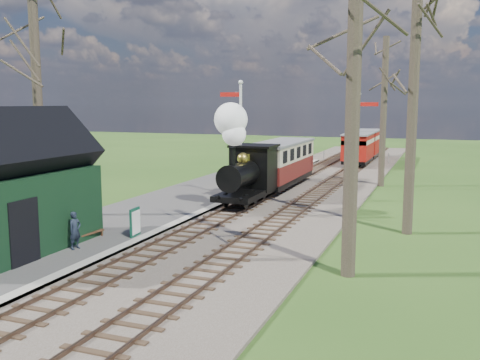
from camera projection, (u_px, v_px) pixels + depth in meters
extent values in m
plane|color=#2B5019|center=(28.00, 320.00, 12.60)|extent=(140.00, 140.00, 0.00)
ellipsoid|color=#385B23|center=(193.00, 238.00, 79.01)|extent=(57.60, 36.00, 16.20)
ellipsoid|color=#385B23|center=(444.00, 276.00, 71.79)|extent=(70.40, 44.00, 19.80)
ellipsoid|color=#385B23|center=(320.00, 243.00, 82.51)|extent=(64.00, 40.00, 18.00)
cube|color=brown|center=(306.00, 186.00, 32.48)|extent=(8.00, 60.00, 0.10)
cube|color=brown|center=(278.00, 183.00, 33.10)|extent=(0.07, 60.00, 0.12)
cube|color=brown|center=(294.00, 184.00, 32.75)|extent=(0.07, 60.00, 0.12)
cube|color=#38281C|center=(286.00, 184.00, 32.93)|extent=(1.60, 60.00, 0.09)
cube|color=brown|center=(319.00, 186.00, 32.19)|extent=(0.07, 60.00, 0.12)
cube|color=brown|center=(336.00, 186.00, 31.83)|extent=(0.07, 60.00, 0.12)
cube|color=#38281C|center=(327.00, 187.00, 32.02)|extent=(1.60, 60.00, 0.09)
cube|color=#474442|center=(174.00, 203.00, 26.76)|extent=(5.00, 44.00, 0.20)
cube|color=#B2AD9E|center=(216.00, 206.00, 25.95)|extent=(0.40, 44.00, 0.21)
cube|color=black|center=(10.00, 213.00, 17.59)|extent=(3.00, 6.00, 2.60)
cube|color=black|center=(6.00, 157.00, 17.33)|extent=(3.25, 6.30, 3.25)
cube|color=black|center=(24.00, 232.00, 16.18)|extent=(0.06, 1.20, 2.00)
cylinder|color=silver|center=(241.00, 144.00, 27.21)|extent=(0.14, 0.14, 6.00)
sphere|color=silver|center=(241.00, 82.00, 26.77)|extent=(0.24, 0.24, 0.24)
cube|color=#B7140F|center=(230.00, 94.00, 27.05)|extent=(1.10, 0.08, 0.22)
cube|color=black|center=(241.00, 116.00, 27.01)|extent=(0.18, 0.06, 0.30)
cylinder|color=silver|center=(357.00, 143.00, 31.04)|extent=(0.14, 0.14, 5.50)
sphere|color=silver|center=(359.00, 94.00, 30.63)|extent=(0.24, 0.24, 0.24)
cube|color=#B7140F|center=(368.00, 104.00, 30.52)|extent=(1.10, 0.08, 0.22)
cube|color=black|center=(358.00, 123.00, 30.87)|extent=(0.18, 0.06, 0.30)
cylinder|color=#382D23|center=(37.00, 93.00, 22.70)|extent=(0.41, 0.41, 11.00)
cylinder|color=#382D23|center=(354.00, 70.00, 15.00)|extent=(0.42, 0.42, 12.00)
cylinder|color=#382D23|center=(413.00, 105.00, 20.23)|extent=(0.40, 0.40, 10.00)
cylinder|color=#382D23|center=(384.00, 113.00, 32.21)|extent=(0.39, 0.39, 9.00)
cube|color=slate|center=(334.00, 154.00, 45.68)|extent=(12.60, 0.02, 0.01)
cube|color=slate|center=(334.00, 157.00, 45.72)|extent=(12.60, 0.02, 0.02)
cylinder|color=slate|center=(334.00, 157.00, 45.72)|extent=(0.08, 0.08, 1.00)
cube|color=black|center=(245.00, 193.00, 26.19)|extent=(1.85, 4.36, 0.27)
cylinder|color=black|center=(241.00, 175.00, 25.44)|extent=(1.20, 2.83, 1.20)
cube|color=black|center=(254.00, 168.00, 27.24)|extent=(1.96, 1.74, 2.18)
cylinder|color=black|center=(232.00, 157.00, 24.30)|extent=(0.31, 0.31, 0.87)
sphere|color=gold|center=(243.00, 158.00, 25.64)|extent=(0.57, 0.57, 0.57)
sphere|color=white|center=(234.00, 134.00, 24.11)|extent=(1.09, 1.09, 1.09)
sphere|color=white|center=(231.00, 119.00, 24.19)|extent=(1.53, 1.53, 1.53)
cylinder|color=black|center=(226.00, 200.00, 25.18)|extent=(0.11, 0.70, 0.70)
cylinder|color=black|center=(246.00, 201.00, 24.82)|extent=(0.11, 0.70, 0.70)
cube|color=black|center=(280.00, 179.00, 31.75)|extent=(2.07, 7.63, 0.33)
cube|color=#5D1815|center=(280.00, 168.00, 31.66)|extent=(2.18, 7.63, 0.98)
cube|color=beige|center=(280.00, 152.00, 31.52)|extent=(2.18, 7.63, 0.98)
cube|color=slate|center=(281.00, 143.00, 31.44)|extent=(2.29, 7.85, 0.13)
cube|color=black|center=(358.00, 160.00, 42.98)|extent=(1.84, 4.84, 0.29)
cube|color=maroon|center=(358.00, 153.00, 42.89)|extent=(1.94, 4.84, 0.87)
cube|color=beige|center=(358.00, 142.00, 42.77)|extent=(1.94, 4.84, 0.87)
cube|color=slate|center=(358.00, 136.00, 42.70)|extent=(2.03, 5.04, 0.12)
cube|color=black|center=(367.00, 154.00, 48.06)|extent=(1.84, 4.84, 0.29)
cube|color=maroon|center=(367.00, 147.00, 47.98)|extent=(1.94, 4.84, 0.87)
cube|color=beige|center=(368.00, 138.00, 47.85)|extent=(1.94, 4.84, 0.87)
cube|color=slate|center=(368.00, 132.00, 47.79)|extent=(2.03, 5.04, 0.12)
cube|color=#0D412D|center=(135.00, 222.00, 19.68)|extent=(0.14, 0.72, 1.05)
cube|color=silver|center=(136.00, 222.00, 19.67)|extent=(0.07, 0.62, 0.86)
cube|color=#4B2D1B|center=(88.00, 233.00, 19.33)|extent=(0.55, 1.36, 0.06)
cube|color=#4B2D1B|center=(84.00, 226.00, 19.38)|extent=(0.22, 1.31, 0.57)
cube|color=#4B2D1B|center=(81.00, 240.00, 18.78)|extent=(0.06, 0.06, 0.19)
cube|color=#4B2D1B|center=(94.00, 232.00, 19.92)|extent=(0.06, 0.06, 0.19)
imported|color=#1A212F|center=(75.00, 230.00, 17.92)|extent=(0.38, 0.51, 1.28)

